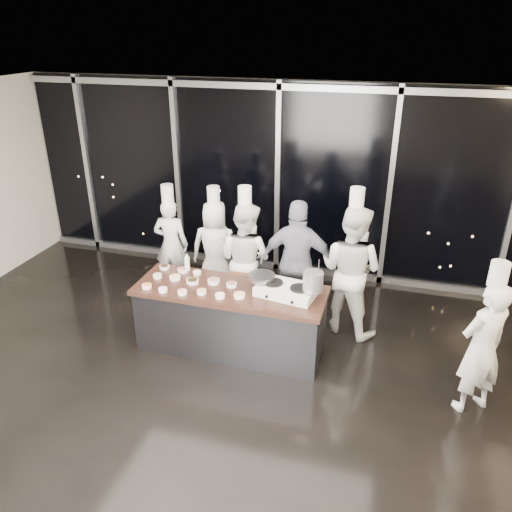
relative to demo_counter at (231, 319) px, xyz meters
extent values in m
plane|color=black|center=(0.00, -0.90, -0.45)|extent=(9.00, 9.00, 0.00)
cube|color=beige|center=(0.00, 2.60, 1.15)|extent=(9.00, 0.02, 3.20)
cube|color=silver|center=(0.00, -0.90, 2.75)|extent=(9.00, 7.00, 0.02)
cube|color=black|center=(0.00, 2.54, 1.15)|extent=(8.90, 0.04, 3.18)
cube|color=#94979C|center=(0.00, 2.49, 2.65)|extent=(8.90, 0.08, 0.10)
cube|color=#94979C|center=(0.00, 2.49, -0.40)|extent=(8.90, 0.08, 0.10)
cube|color=#94979C|center=(-3.60, 2.49, 1.15)|extent=(0.08, 0.08, 3.20)
cube|color=#94979C|center=(-1.80, 2.49, 1.15)|extent=(0.08, 0.08, 3.20)
cube|color=#94979C|center=(0.00, 2.49, 1.15)|extent=(0.08, 0.08, 3.20)
cube|color=#94979C|center=(1.80, 2.49, 1.15)|extent=(0.08, 0.08, 3.20)
cube|color=#36353A|center=(0.00, 0.00, -0.03)|extent=(2.40, 0.80, 0.84)
cube|color=#3B2119|center=(0.00, 0.00, 0.42)|extent=(2.46, 0.86, 0.06)
cube|color=white|center=(0.72, 0.05, 0.51)|extent=(0.78, 0.55, 0.12)
cylinder|color=black|center=(0.55, 0.08, 0.58)|extent=(0.28, 0.28, 0.02)
cylinder|color=black|center=(0.90, 0.03, 0.58)|extent=(0.28, 0.28, 0.02)
cylinder|color=black|center=(0.52, -0.15, 0.50)|extent=(0.04, 0.03, 0.04)
cylinder|color=black|center=(0.85, -0.20, 0.50)|extent=(0.04, 0.03, 0.04)
cylinder|color=slate|center=(0.38, 0.13, 0.62)|extent=(0.39, 0.39, 0.06)
cube|color=#4C2B14|center=(0.09, 0.17, 0.62)|extent=(0.25, 0.07, 0.02)
cylinder|color=#AFB0B2|center=(1.06, 0.00, 0.71)|extent=(0.28, 0.28, 0.24)
cylinder|color=white|center=(-1.03, -0.27, 0.47)|extent=(0.12, 0.12, 0.04)
cylinder|color=orange|center=(-1.03, -0.27, 0.49)|extent=(0.10, 0.10, 0.01)
cylinder|color=white|center=(-1.03, 0.03, 0.47)|extent=(0.12, 0.12, 0.04)
cylinder|color=beige|center=(-1.03, 0.03, 0.49)|extent=(0.10, 0.10, 0.01)
cylinder|color=white|center=(-1.06, 0.30, 0.47)|extent=(0.14, 0.14, 0.04)
cylinder|color=#32190F|center=(-1.06, 0.30, 0.49)|extent=(0.11, 0.11, 0.01)
cylinder|color=white|center=(-0.79, -0.30, 0.47)|extent=(0.11, 0.11, 0.04)
cylinder|color=silver|center=(-0.79, -0.30, 0.49)|extent=(0.09, 0.09, 0.01)
cylinder|color=white|center=(-0.79, 0.05, 0.47)|extent=(0.14, 0.14, 0.04)
cylinder|color=#E9C274|center=(-0.79, 0.05, 0.49)|extent=(0.12, 0.12, 0.01)
cylinder|color=white|center=(-0.77, 0.27, 0.47)|extent=(0.14, 0.14, 0.04)
cylinder|color=#A46852|center=(-0.77, 0.27, 0.49)|extent=(0.12, 0.12, 0.01)
cylinder|color=white|center=(-0.53, -0.29, 0.47)|extent=(0.12, 0.12, 0.04)
cylinder|color=#EC9261|center=(-0.53, -0.29, 0.49)|extent=(0.10, 0.10, 0.01)
cylinder|color=white|center=(-0.52, 0.02, 0.47)|extent=(0.16, 0.16, 0.04)
cylinder|color=black|center=(-0.52, 0.02, 0.49)|extent=(0.13, 0.13, 0.01)
cylinder|color=white|center=(-0.56, 0.25, 0.47)|extent=(0.11, 0.11, 0.04)
cylinder|color=beige|center=(-0.56, 0.25, 0.49)|extent=(0.09, 0.09, 0.01)
cylinder|color=white|center=(-0.30, -0.21, 0.47)|extent=(0.12, 0.12, 0.04)
cylinder|color=#CD8052|center=(-0.30, -0.21, 0.49)|extent=(0.10, 0.10, 0.01)
cylinder|color=white|center=(-0.26, 0.09, 0.47)|extent=(0.16, 0.16, 0.04)
cylinder|color=#9D665A|center=(-0.26, 0.09, 0.49)|extent=(0.13, 0.13, 0.01)
cylinder|color=white|center=(-0.05, -0.24, 0.47)|extent=(0.12, 0.12, 0.04)
cylinder|color=beige|center=(-0.05, -0.24, 0.49)|extent=(0.10, 0.10, 0.01)
cylinder|color=white|center=(0.00, 0.07, 0.47)|extent=(0.14, 0.14, 0.04)
cylinder|color=brown|center=(0.00, 0.07, 0.49)|extent=(0.11, 0.11, 0.01)
cylinder|color=white|center=(0.18, -0.17, 0.47)|extent=(0.14, 0.14, 0.04)
cylinder|color=#FEA354|center=(0.18, -0.17, 0.49)|extent=(0.12, 0.12, 0.01)
cylinder|color=white|center=(-0.73, 0.34, 0.54)|extent=(0.07, 0.07, 0.19)
cone|color=white|center=(-0.73, 0.34, 0.67)|extent=(0.06, 0.06, 0.06)
imported|color=white|center=(-1.46, 1.36, 0.31)|extent=(0.59, 0.42, 1.52)
cylinder|color=white|center=(-1.46, 1.36, 1.17)|extent=(0.21, 0.21, 0.26)
imported|color=white|center=(-0.71, 1.38, 0.32)|extent=(0.83, 0.62, 1.55)
cylinder|color=white|center=(-0.71, 1.38, 1.20)|extent=(0.22, 0.22, 0.26)
imported|color=white|center=(-0.09, 0.96, 0.41)|extent=(1.02, 0.91, 1.73)
cylinder|color=white|center=(-0.09, 0.96, 1.38)|extent=(0.24, 0.24, 0.26)
imported|color=#121633|center=(0.69, 0.93, 0.47)|extent=(1.10, 0.50, 1.84)
imported|color=white|center=(1.42, 0.90, 0.48)|extent=(1.10, 0.99, 1.86)
cylinder|color=white|center=(1.42, 0.90, 1.51)|extent=(0.25, 0.25, 0.26)
imported|color=white|center=(2.98, -0.34, 0.35)|extent=(0.70, 0.65, 1.60)
cylinder|color=white|center=(2.98, -0.34, 1.25)|extent=(0.26, 0.26, 0.26)
camera|label=1|loc=(1.87, -5.28, 3.53)|focal=35.00mm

